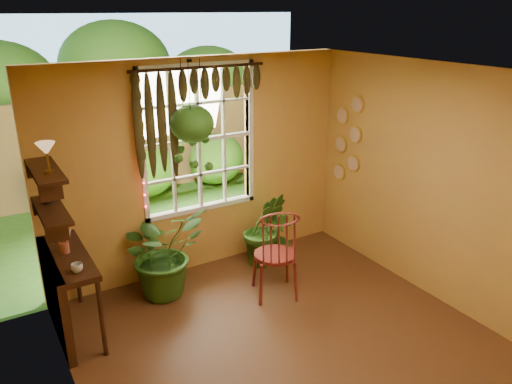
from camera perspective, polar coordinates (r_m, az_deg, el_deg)
floor at (r=5.18m, az=5.37°, el=-18.38°), size 4.50×4.50×0.00m
ceiling at (r=4.08m, az=6.64°, el=12.74°), size 4.50×4.50×0.00m
wall_back at (r=6.28m, az=-6.36°, el=2.79°), size 4.00×0.00×4.00m
wall_left at (r=3.75m, az=-19.97°, el=-11.12°), size 0.00×4.50×4.50m
wall_right at (r=5.81m, az=22.02°, el=-0.09°), size 0.00×4.50×4.50m
window at (r=6.21m, az=-6.61°, el=5.95°), size 1.52×0.10×1.86m
valance_vine at (r=5.95m, az=-7.09°, el=10.98°), size 1.70×0.12×1.10m
string_lights at (r=5.85m, az=-13.05°, el=5.17°), size 0.03×0.03×1.54m
wall_plates at (r=6.89m, az=10.43°, el=5.91°), size 0.04×0.32×1.10m
counter_ledge at (r=5.54m, az=-21.53°, el=-10.17°), size 0.40×1.20×0.90m
shelf_lower at (r=5.18m, az=-22.36°, el=-1.95°), size 0.25×0.90×0.04m
shelf_upper at (r=5.05m, az=-22.96°, el=2.25°), size 0.25×0.90×0.04m
backyard at (r=10.62m, az=-15.83°, el=9.03°), size 14.00×10.00×12.00m
windsor_chair at (r=5.91m, az=2.23°, el=-8.52°), size 0.63×0.65×1.31m
potted_plant_left at (r=5.98m, az=-10.59°, el=-6.74°), size 1.15×1.05×1.09m
potted_plant_mid at (r=6.54m, az=0.98°, el=-4.23°), size 0.68×0.61×1.02m
potted_plant_right at (r=6.69m, az=2.27°, el=-5.18°), size 0.45×0.45×0.70m
hanging_basket at (r=5.86m, az=-7.30°, el=7.31°), size 0.51×0.51×1.30m
cup_a at (r=5.01m, az=-19.79°, el=-8.16°), size 0.12×0.12×0.09m
cup_b at (r=5.72m, az=-20.89°, el=-4.57°), size 0.11×0.11×0.10m
brush_jar at (r=5.38m, az=-21.18°, el=-5.14°), size 0.10×0.10×0.36m
shelf_vase at (r=5.32m, az=-22.75°, el=-0.47°), size 0.14×0.14×0.14m
tiffany_lamp at (r=4.84m, az=-22.86°, el=4.37°), size 0.17×0.17×0.29m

